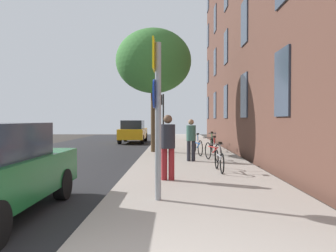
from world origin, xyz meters
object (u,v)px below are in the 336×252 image
Objects in this scene: bicycle_2 at (197,146)px; pedestrian_0 at (168,143)px; traffic_light at (162,108)px; pedestrian_1 at (191,137)px; bicycle_3 at (212,144)px; sign_post at (157,106)px; car_1 at (133,131)px; bicycle_1 at (213,151)px; bicycle_0 at (219,160)px; bicycle_4 at (212,141)px; tree_near at (154,61)px.

pedestrian_0 is (-1.20, -6.21, 0.59)m from bicycle_2.
traffic_light is 2.25× the size of pedestrian_1.
pedestrian_0 reaches higher than bicycle_3.
traffic_light is (-0.55, 19.78, 0.62)m from sign_post.
sign_post is at bearing -88.41° from traffic_light.
pedestrian_1 is (0.81, 3.99, -0.06)m from pedestrian_0.
bicycle_3 is 0.40× the size of car_1.
bicycle_2 is 1.05× the size of pedestrian_1.
bicycle_1 is 1.00m from pedestrian_1.
bicycle_4 is (0.78, 8.62, 0.00)m from bicycle_0.
pedestrian_0 is at bearing -102.90° from bicycle_4.
bicycle_3 is (2.88, 0.43, -4.02)m from tree_near.
pedestrian_1 is at bearing -107.09° from bicycle_3.
bicycle_4 is at bearing 78.50° from sign_post.
pedestrian_0 reaches higher than car_1.
bicycle_1 is (0.12, 2.65, 0.02)m from bicycle_0.
pedestrian_1 is at bearing -103.78° from bicycle_4.
pedestrian_1 is 12.07m from car_1.
sign_post is 1.84× the size of pedestrian_0.
bicycle_4 is at bearing 77.10° from pedestrian_0.
car_1 is at bearing 122.91° from bicycle_3.
pedestrian_0 reaches higher than bicycle_1.
sign_post is at bearing -99.35° from bicycle_2.
bicycle_3 is 8.37m from pedestrian_0.
sign_post is at bearing -81.76° from car_1.
pedestrian_1 reaches higher than bicycle_4.
bicycle_4 is (2.49, 12.24, -1.47)m from sign_post.
bicycle_0 is (2.34, -6.18, -4.04)m from tree_near.
traffic_light is 11.75m from bicycle_2.
tree_near is 3.57× the size of bicycle_2.
pedestrian_1 is (-0.72, 2.52, 0.55)m from bicycle_0.
traffic_light reaches higher than bicycle_0.
sign_post is at bearing -115.29° from bicycle_0.
bicycle_2 is 2.31m from pedestrian_1.
traffic_light is 2.13× the size of bicycle_1.
pedestrian_0 is at bearing -83.96° from tree_near.
pedestrian_1 is 0.36× the size of car_1.
sign_post is 1.85× the size of bicycle_4.
bicycle_3 is (0.54, 6.61, 0.02)m from bicycle_0.
bicycle_4 is at bearing 76.22° from pedestrian_1.
sign_post reaches higher than bicycle_3.
bicycle_0 is 0.94× the size of bicycle_2.
tree_near is 1.36× the size of car_1.
pedestrian_1 is at bearing -72.86° from car_1.
bicycle_1 reaches higher than bicycle_3.
tree_near is (-0.08, -9.97, 1.95)m from traffic_light.
bicycle_4 is at bearing 37.97° from tree_near.
pedestrian_1 is (1.62, -3.66, -3.49)m from tree_near.
car_1 is at bearing 132.89° from bicycle_4.
bicycle_4 is at bearing 83.74° from bicycle_1.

